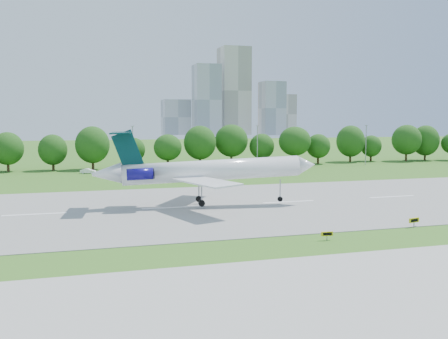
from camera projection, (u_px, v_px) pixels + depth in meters
ground at (372, 235)px, 59.64m from camera, size 600.00×600.00×0.00m
runway at (289, 202)px, 83.54m from camera, size 400.00×45.00×0.08m
tree_line at (198, 146)px, 146.98m from camera, size 288.40×8.40×10.40m
light_poles at (197, 147)px, 136.72m from camera, size 175.90×0.25×12.19m
skyline at (230, 101)px, 457.68m from camera, size 127.00×52.00×80.00m
airliner at (201, 170)px, 79.02m from camera, size 35.87×25.94×11.99m
taxi_sign_left at (327, 234)px, 57.19m from camera, size 1.43×0.30×1.00m
taxi_sign_centre at (414, 220)px, 64.18m from camera, size 1.70×0.57×1.20m
service_vehicle_a at (88, 171)px, 128.15m from camera, size 4.15×2.53×1.29m
service_vehicle_b at (159, 172)px, 125.72m from camera, size 3.44×2.04×1.10m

